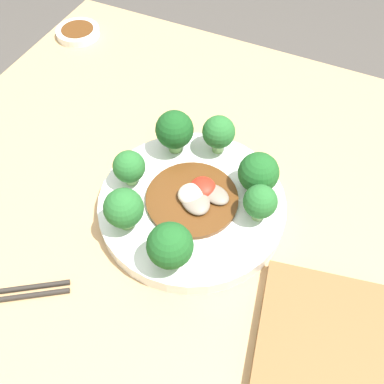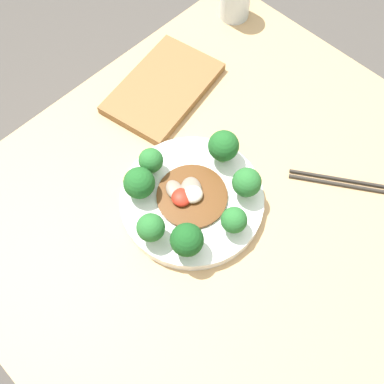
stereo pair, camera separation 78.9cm
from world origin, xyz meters
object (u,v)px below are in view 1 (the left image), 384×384
object	(u,v)px
broccoli_west	(219,133)
broccoli_northwest	(258,173)
stirfry_center	(195,197)
broccoli_south	(129,167)
sauce_dish	(78,32)
broccoli_southeast	(124,209)
broccoli_east	(170,246)
cutting_board	(323,375)
broccoli_north	(260,202)
plate	(192,205)
broccoli_southwest	(174,130)

from	to	relation	value
broccoli_west	broccoli_northwest	bearing A→B (deg)	60.33
broccoli_northwest	stirfry_center	bearing A→B (deg)	-51.37
broccoli_south	sauce_dish	bearing A→B (deg)	-135.27
broccoli_southeast	broccoli_east	xyz separation A→B (m)	(0.03, 0.08, 0.00)
cutting_board	broccoli_southeast	bearing A→B (deg)	-104.02
broccoli_north	broccoli_southeast	bearing A→B (deg)	-60.85
broccoli_south	sauce_dish	xyz separation A→B (m)	(-0.31, -0.31, -0.05)
sauce_dish	broccoli_west	bearing A→B (deg)	63.76
broccoli_east	stirfry_center	size ratio (longest dim) A/B	0.55
broccoli_southeast	broccoli_northwest	xyz separation A→B (m)	(-0.14, 0.14, -0.00)
sauce_dish	stirfry_center	bearing A→B (deg)	53.62
broccoli_north	broccoli_east	xyz separation A→B (m)	(0.12, -0.08, 0.01)
plate	broccoli_southwest	bearing A→B (deg)	-140.17
broccoli_east	broccoli_northwest	size ratio (longest dim) A/B	1.12
broccoli_west	plate	bearing A→B (deg)	2.78
plate	stirfry_center	distance (m)	0.02
broccoli_north	stirfry_center	size ratio (longest dim) A/B	0.45
broccoli_southeast	cutting_board	size ratio (longest dim) A/B	0.24
broccoli_north	cutting_board	world-z (taller)	broccoli_north
broccoli_south	broccoli_southwest	world-z (taller)	broccoli_southwest
broccoli_south	broccoli_west	size ratio (longest dim) A/B	0.89
broccoli_west	sauce_dish	distance (m)	0.45
broccoli_northwest	broccoli_east	bearing A→B (deg)	-19.51
plate	broccoli_southeast	size ratio (longest dim) A/B	4.04
stirfry_center	sauce_dish	size ratio (longest dim) A/B	1.50
broccoli_east	broccoli_west	bearing A→B (deg)	-173.67
stirfry_center	sauce_dish	xyz separation A→B (m)	(-0.30, -0.41, -0.02)
broccoli_southeast	broccoli_west	xyz separation A→B (m)	(-0.18, 0.06, -0.00)
broccoli_north	sauce_dish	bearing A→B (deg)	-120.17
broccoli_northwest	broccoli_southeast	bearing A→B (deg)	-45.72
broccoli_west	cutting_board	distance (m)	0.36
broccoli_southeast	broccoli_northwest	distance (m)	0.20
broccoli_southeast	stirfry_center	distance (m)	0.11
broccoli_north	broccoli_northwest	size ratio (longest dim) A/B	0.93
broccoli_south	stirfry_center	xyz separation A→B (m)	(-0.01, 0.10, -0.03)
stirfry_center	sauce_dish	distance (m)	0.51
broccoli_north	sauce_dish	xyz separation A→B (m)	(-0.29, -0.50, -0.05)
broccoli_southeast	broccoli_west	world-z (taller)	broccoli_southeast
broccoli_southwest	cutting_board	world-z (taller)	broccoli_southwest
plate	broccoli_west	world-z (taller)	broccoli_west
broccoli_southeast	broccoli_south	bearing A→B (deg)	-154.95
stirfry_center	broccoli_northwest	bearing A→B (deg)	128.63
broccoli_southeast	broccoli_east	bearing A→B (deg)	72.03
broccoli_east	broccoli_southwest	xyz separation A→B (m)	(-0.18, -0.08, 0.00)
plate	broccoli_southeast	bearing A→B (deg)	-40.05
broccoli_southwest	broccoli_east	bearing A→B (deg)	24.83
broccoli_southwest	sauce_dish	xyz separation A→B (m)	(-0.22, -0.34, -0.06)
broccoli_east	broccoli_southwest	size ratio (longest dim) A/B	1.01
broccoli_northwest	sauce_dish	distance (m)	0.54
broccoli_northwest	cutting_board	distance (m)	0.27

